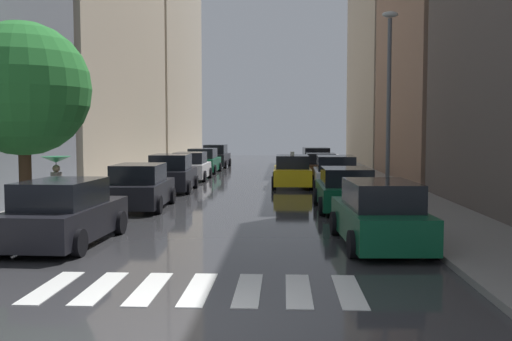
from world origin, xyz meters
TOP-DOWN VIEW (x-y plane):
  - ground_plane at (0.00, 24.00)m, footprint 28.00×72.00m
  - sidewalk_left at (-6.50, 24.00)m, footprint 3.00×72.00m
  - sidewalk_right at (6.50, 24.00)m, footprint 3.00×72.00m
  - crosswalk_stripes at (0.00, 2.25)m, footprint 5.85×2.20m
  - building_left_mid at (-11.00, 28.43)m, footprint 6.00×19.13m
  - building_left_far at (-11.00, 48.76)m, footprint 6.00×19.84m
  - building_right_mid at (11.00, 26.17)m, footprint 6.00×13.76m
  - building_right_far at (11.00, 42.57)m, footprint 6.00×17.66m
  - parked_car_left_nearest at (-3.99, 6.20)m, footprint 2.21×4.45m
  - parked_car_left_second at (-3.76, 12.87)m, footprint 2.18×4.33m
  - parked_car_left_third at (-3.78, 18.96)m, footprint 2.23×4.27m
  - parked_car_left_fourth at (-3.89, 25.25)m, footprint 2.13×4.04m
  - parked_car_left_fifth at (-3.97, 31.00)m, footprint 2.17×4.48m
  - parked_car_left_sixth at (-3.81, 37.04)m, footprint 2.09×4.58m
  - parked_car_right_nearest at (3.91, 6.36)m, footprint 2.16×4.57m
  - parked_car_right_second at (3.77, 12.81)m, footprint 2.12×4.32m
  - parked_car_right_third at (3.99, 19.47)m, footprint 2.24×4.81m
  - parked_car_right_fourth at (3.74, 26.27)m, footprint 2.16×4.19m
  - parked_car_right_fifth at (3.75, 31.73)m, footprint 2.27×4.52m
  - taxi_midroad at (1.98, 21.56)m, footprint 2.07×4.56m
  - pedestrian_foreground at (-5.75, 10.08)m, footprint 0.92×0.92m
  - street_tree_left at (-6.07, 8.58)m, footprint 3.90×3.90m
  - lamp_post_right at (5.55, 14.37)m, footprint 0.60×0.28m

SIDE VIEW (x-z plane):
  - ground_plane at x=0.00m, z-range -0.04..0.00m
  - crosswalk_stripes at x=0.00m, z-range 0.00..0.01m
  - sidewalk_left at x=-6.50m, z-range 0.00..0.15m
  - sidewalk_right at x=6.50m, z-range 0.00..0.15m
  - parked_car_right_second at x=3.77m, z-range -0.04..1.50m
  - parked_car_right_fourth at x=3.74m, z-range -0.04..1.51m
  - parked_car_right_nearest at x=3.91m, z-range -0.05..1.58m
  - taxi_midroad at x=1.98m, z-range -0.14..1.67m
  - parked_car_left_fourth at x=-3.89m, z-range -0.05..1.58m
  - parked_car_left_nearest at x=-3.99m, z-range -0.05..1.59m
  - parked_car_left_second at x=-3.76m, z-range -0.05..1.60m
  - parked_car_left_fifth at x=-3.97m, z-range -0.05..1.63m
  - parked_car_right_third at x=3.99m, z-range -0.05..1.64m
  - parked_car_right_fifth at x=3.75m, z-range -0.06..1.67m
  - parked_car_left_third at x=-3.78m, z-range -0.06..1.70m
  - parked_car_left_sixth at x=-3.81m, z-range -0.07..1.74m
  - pedestrian_foreground at x=-5.75m, z-range 0.55..2.44m
  - street_tree_left at x=-6.07m, z-range 1.13..7.02m
  - lamp_post_right at x=5.55m, z-range 0.69..7.93m
  - building_left_mid at x=-11.00m, z-range 0.00..16.96m
  - building_right_mid at x=11.00m, z-range 0.00..18.33m
  - building_right_far at x=11.00m, z-range 0.00..19.26m
  - building_left_far at x=-11.00m, z-range 0.00..22.51m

